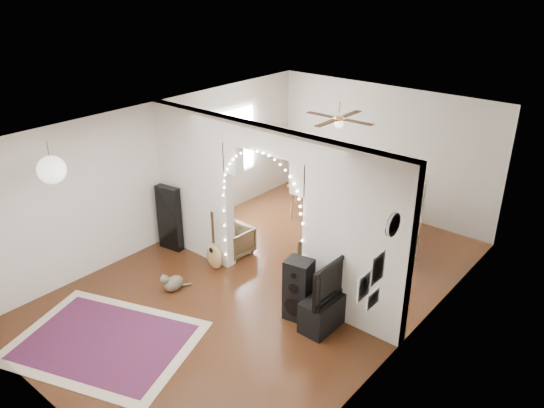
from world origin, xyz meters
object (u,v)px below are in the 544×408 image
Objects in this scene: bookcase at (379,214)px; dining_chair_left at (234,241)px; media_console at (329,308)px; dining_chair_right at (316,251)px; acoustic_guitar at (214,248)px; dining_table at (322,187)px; floor_speaker at (298,290)px.

bookcase is 2.68m from dining_chair_left.
media_console is 2.49m from bookcase.
acoustic_guitar is at bearing -136.45° from dining_chair_right.
acoustic_guitar is 0.62× the size of bookcase.
bookcase reaches higher than dining_chair_left.
acoustic_guitar reaches higher than dining_table.
acoustic_guitar is 3.04m from bookcase.
media_console is at bearing -63.88° from dining_table.
acoustic_guitar is 0.62m from dining_chair_left.
dining_table is at bearing 85.02° from dining_chair_left.
dining_chair_right is at bearing 105.87° from floor_speaker.
dining_chair_left is at bearing 167.42° from media_console.
bookcase is at bearing 63.87° from acoustic_guitar.
acoustic_guitar is at bearing 164.66° from floor_speaker.
acoustic_guitar is 2.41m from media_console.
floor_speaker reaches higher than media_console.
dining_chair_left is (-0.31, -2.30, -0.41)m from dining_table.
dining_table is 2.25× the size of dining_chair_left.
dining_chair_right is (1.03, -1.61, -0.45)m from dining_table.
dining_chair_left is 1.17× the size of dining_chair_right.
dining_chair_right is (1.26, 1.29, -0.17)m from acoustic_guitar.
acoustic_guitar reaches higher than media_console.
bookcase reaches higher than floor_speaker.
dining_chair_right is at bearing 29.95° from dining_chair_left.
bookcase is at bearing -28.54° from dining_table.
dining_chair_left reaches higher than dining_chair_right.
bookcase is 2.96× the size of dining_chair_right.
media_console is at bearing 12.07° from acoustic_guitar.
floor_speaker is at bearing -18.18° from dining_chair_left.
bookcase reaches higher than acoustic_guitar.
acoustic_guitar is 2.93m from dining_table.
dining_table is at bearing 97.56° from acoustic_guitar.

